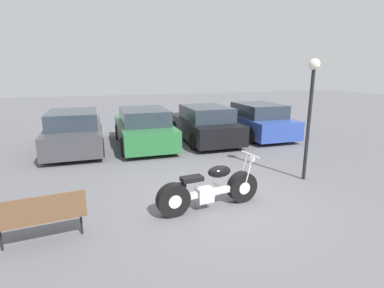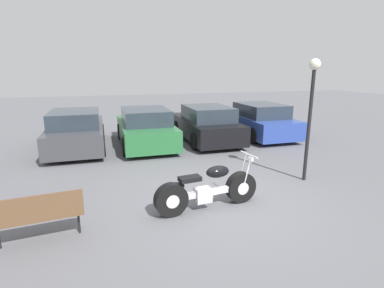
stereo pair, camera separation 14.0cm
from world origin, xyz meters
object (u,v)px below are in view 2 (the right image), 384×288
object	(u,v)px
parked_car_black	(206,125)
park_bench	(38,213)
parked_car_blue	(258,121)
motorcycle	(206,190)
parked_car_dark_grey	(76,131)
lamp_post	(312,97)
parked_car_green	(145,128)

from	to	relation	value
parked_car_black	park_bench	xyz separation A→B (m)	(-5.15, -6.29, -0.12)
parked_car_blue	motorcycle	bearing A→B (deg)	-126.72
parked_car_dark_grey	lamp_post	bearing A→B (deg)	-40.75
parked_car_green	parked_car_blue	xyz separation A→B (m)	(4.97, 0.27, 0.00)
parked_car_green	lamp_post	world-z (taller)	lamp_post
motorcycle	parked_car_dark_grey	size ratio (longest dim) A/B	0.54
parked_car_blue	lamp_post	size ratio (longest dim) A/B	1.38
parked_car_black	lamp_post	xyz separation A→B (m)	(0.99, -5.03, 1.52)
parked_car_black	parked_car_blue	xyz separation A→B (m)	(2.48, 0.21, 0.00)
lamp_post	parked_car_blue	bearing A→B (deg)	74.09
motorcycle	parked_car_black	bearing A→B (deg)	70.69
parked_car_black	lamp_post	world-z (taller)	lamp_post
park_bench	motorcycle	bearing A→B (deg)	7.61
parked_car_blue	parked_car_dark_grey	bearing A→B (deg)	-179.16
parked_car_dark_grey	parked_car_green	world-z (taller)	same
parked_car_green	parked_car_blue	bearing A→B (deg)	3.09
parked_car_black	parked_car_green	bearing A→B (deg)	-178.76
parked_car_black	park_bench	distance (m)	8.13
motorcycle	parked_car_green	distance (m)	5.84
park_bench	parked_car_green	bearing A→B (deg)	66.85
lamp_post	park_bench	bearing A→B (deg)	-168.39
motorcycle	lamp_post	xyz separation A→B (m)	(3.05, 0.85, 1.76)
parked_car_dark_grey	park_bench	size ratio (longest dim) A/B	2.94
motorcycle	parked_car_black	world-z (taller)	parked_car_black
parked_car_green	parked_car_black	distance (m)	2.48
motorcycle	lamp_post	bearing A→B (deg)	15.56
parked_car_green	parked_car_black	xyz separation A→B (m)	(2.48, 0.05, 0.00)
motorcycle	park_bench	xyz separation A→B (m)	(-3.09, -0.41, 0.13)
motorcycle	lamp_post	size ratio (longest dim) A/B	0.74
parked_car_blue	lamp_post	world-z (taller)	lamp_post
parked_car_dark_grey	park_bench	xyz separation A→B (m)	(-0.18, -6.39, -0.12)
motorcycle	parked_car_blue	size ratio (longest dim) A/B	0.54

